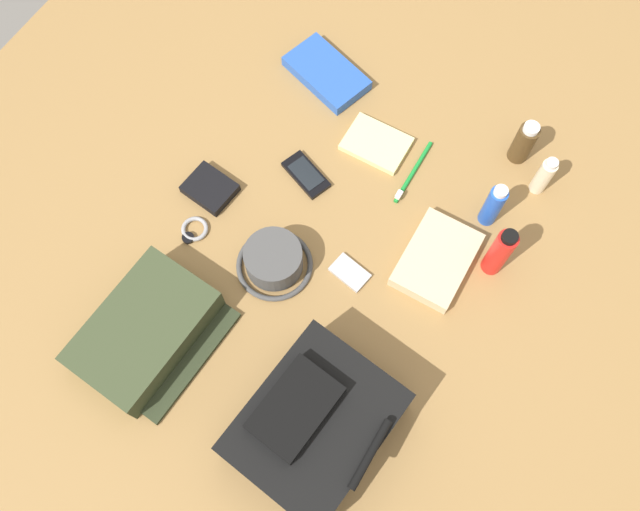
{
  "coord_description": "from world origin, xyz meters",
  "views": [
    {
      "loc": [
        0.46,
        0.27,
        1.38
      ],
      "look_at": [
        0.0,
        0.0,
        0.04
      ],
      "focal_mm": 37.0,
      "sensor_mm": 36.0,
      "label": 1
    }
  ],
  "objects_px": {
    "wristwatch": "(194,230)",
    "media_player": "(350,272)",
    "cologne_bottle": "(524,142)",
    "deodorant_spray": "(493,205)",
    "bucket_hat": "(274,261)",
    "sunscreen_spray": "(500,252)",
    "toiletry_pouch": "(146,332)",
    "folded_towel": "(437,260)",
    "notepad": "(376,144)",
    "backpack": "(314,425)",
    "toothbrush": "(411,175)",
    "lotion_bottle": "(544,176)",
    "paperback_novel": "(326,74)",
    "cell_phone": "(306,175)",
    "wallet": "(210,189)"
  },
  "relations": [
    {
      "from": "wristwatch",
      "to": "media_player",
      "type": "bearing_deg",
      "value": 104.81
    },
    {
      "from": "cologne_bottle",
      "to": "deodorant_spray",
      "type": "relative_size",
      "value": 0.89
    },
    {
      "from": "bucket_hat",
      "to": "sunscreen_spray",
      "type": "distance_m",
      "value": 0.49
    },
    {
      "from": "toiletry_pouch",
      "to": "folded_towel",
      "type": "bearing_deg",
      "value": 136.27
    },
    {
      "from": "deodorant_spray",
      "to": "media_player",
      "type": "height_order",
      "value": "deodorant_spray"
    },
    {
      "from": "cologne_bottle",
      "to": "notepad",
      "type": "bearing_deg",
      "value": -63.82
    },
    {
      "from": "backpack",
      "to": "notepad",
      "type": "bearing_deg",
      "value": -161.34
    },
    {
      "from": "toiletry_pouch",
      "to": "toothbrush",
      "type": "xyz_separation_m",
      "value": [
        -0.63,
        0.3,
        -0.03
      ]
    },
    {
      "from": "lotion_bottle",
      "to": "deodorant_spray",
      "type": "distance_m",
      "value": 0.15
    },
    {
      "from": "paperback_novel",
      "to": "notepad",
      "type": "height_order",
      "value": "paperback_novel"
    },
    {
      "from": "paperback_novel",
      "to": "media_player",
      "type": "bearing_deg",
      "value": 36.35
    },
    {
      "from": "bucket_hat",
      "to": "folded_towel",
      "type": "height_order",
      "value": "bucket_hat"
    },
    {
      "from": "backpack",
      "to": "wristwatch",
      "type": "bearing_deg",
      "value": -116.89
    },
    {
      "from": "cologne_bottle",
      "to": "wristwatch",
      "type": "height_order",
      "value": "cologne_bottle"
    },
    {
      "from": "backpack",
      "to": "cell_phone",
      "type": "distance_m",
      "value": 0.59
    },
    {
      "from": "toiletry_pouch",
      "to": "cell_phone",
      "type": "xyz_separation_m",
      "value": [
        -0.51,
        0.08,
        -0.03
      ]
    },
    {
      "from": "lotion_bottle",
      "to": "backpack",
      "type": "bearing_deg",
      "value": -12.18
    },
    {
      "from": "bucket_hat",
      "to": "folded_towel",
      "type": "relative_size",
      "value": 0.86
    },
    {
      "from": "bucket_hat",
      "to": "lotion_bottle",
      "type": "height_order",
      "value": "lotion_bottle"
    },
    {
      "from": "deodorant_spray",
      "to": "cell_phone",
      "type": "relative_size",
      "value": 1.07
    },
    {
      "from": "paperback_novel",
      "to": "sunscreen_spray",
      "type": "bearing_deg",
      "value": 66.58
    },
    {
      "from": "media_player",
      "to": "sunscreen_spray",
      "type": "bearing_deg",
      "value": 124.22
    },
    {
      "from": "sunscreen_spray",
      "to": "toothbrush",
      "type": "height_order",
      "value": "sunscreen_spray"
    },
    {
      "from": "cell_phone",
      "to": "toothbrush",
      "type": "xyz_separation_m",
      "value": [
        -0.13,
        0.21,
        0.0
      ]
    },
    {
      "from": "cell_phone",
      "to": "backpack",
      "type": "bearing_deg",
      "value": 33.18
    },
    {
      "from": "deodorant_spray",
      "to": "sunscreen_spray",
      "type": "xyz_separation_m",
      "value": [
        0.1,
        0.06,
        0.01
      ]
    },
    {
      "from": "backpack",
      "to": "notepad",
      "type": "distance_m",
      "value": 0.69
    },
    {
      "from": "bucket_hat",
      "to": "media_player",
      "type": "bearing_deg",
      "value": 114.91
    },
    {
      "from": "toiletry_pouch",
      "to": "wallet",
      "type": "relative_size",
      "value": 2.82
    },
    {
      "from": "toiletry_pouch",
      "to": "sunscreen_spray",
      "type": "xyz_separation_m",
      "value": [
        -0.52,
        0.56,
        0.04
      ]
    },
    {
      "from": "backpack",
      "to": "folded_towel",
      "type": "distance_m",
      "value": 0.46
    },
    {
      "from": "folded_towel",
      "to": "paperback_novel",
      "type": "bearing_deg",
      "value": -123.28
    },
    {
      "from": "backpack",
      "to": "cell_phone",
      "type": "bearing_deg",
      "value": -146.82
    },
    {
      "from": "bucket_hat",
      "to": "sunscreen_spray",
      "type": "bearing_deg",
      "value": 121.0
    },
    {
      "from": "toiletry_pouch",
      "to": "notepad",
      "type": "relative_size",
      "value": 2.07
    },
    {
      "from": "bucket_hat",
      "to": "wallet",
      "type": "bearing_deg",
      "value": -109.51
    },
    {
      "from": "toiletry_pouch",
      "to": "paperback_novel",
      "type": "relative_size",
      "value": 1.33
    },
    {
      "from": "folded_towel",
      "to": "wallet",
      "type": "bearing_deg",
      "value": -78.31
    },
    {
      "from": "toiletry_pouch",
      "to": "folded_towel",
      "type": "relative_size",
      "value": 1.55
    },
    {
      "from": "paperback_novel",
      "to": "wristwatch",
      "type": "height_order",
      "value": "paperback_novel"
    },
    {
      "from": "toothbrush",
      "to": "wallet",
      "type": "distance_m",
      "value": 0.47
    },
    {
      "from": "media_player",
      "to": "folded_towel",
      "type": "bearing_deg",
      "value": 128.49
    },
    {
      "from": "wristwatch",
      "to": "sunscreen_spray",
      "type": "bearing_deg",
      "value": 113.78
    },
    {
      "from": "lotion_bottle",
      "to": "paperback_novel",
      "type": "distance_m",
      "value": 0.59
    },
    {
      "from": "lotion_bottle",
      "to": "wristwatch",
      "type": "xyz_separation_m",
      "value": [
        0.51,
        -0.62,
        -0.05
      ]
    },
    {
      "from": "sunscreen_spray",
      "to": "cell_phone",
      "type": "xyz_separation_m",
      "value": [
        0.02,
        -0.47,
        -0.08
      ]
    },
    {
      "from": "backpack",
      "to": "folded_towel",
      "type": "xyz_separation_m",
      "value": [
        -0.45,
        0.04,
        -0.05
      ]
    },
    {
      "from": "backpack",
      "to": "cologne_bottle",
      "type": "relative_size",
      "value": 2.65
    },
    {
      "from": "media_player",
      "to": "folded_towel",
      "type": "distance_m",
      "value": 0.2
    },
    {
      "from": "lotion_bottle",
      "to": "wallet",
      "type": "height_order",
      "value": "lotion_bottle"
    }
  ]
}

